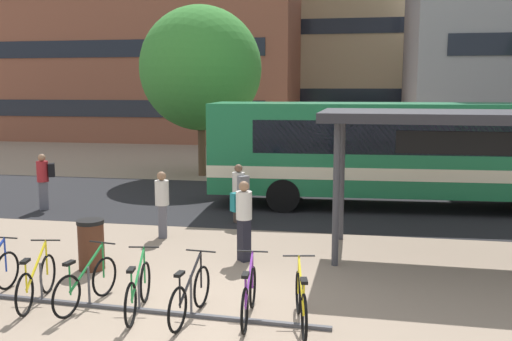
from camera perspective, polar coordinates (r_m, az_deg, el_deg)
ground at (r=9.40m, az=-5.58°, el=-14.60°), size 200.00×200.00×0.00m
bus_lane_asphalt at (r=18.06m, az=2.49°, el=-3.27°), size 80.00×7.20×0.01m
city_bus at (r=17.67m, az=15.03°, el=2.01°), size 12.14×3.24×3.20m
bike_rack at (r=9.90m, az=-14.23°, el=-13.01°), size 7.26×0.45×0.70m
parked_bicycle_yellow_2 at (r=10.44m, az=-21.42°, el=-10.50°), size 0.52×1.70×0.99m
parked_bicycle_green_3 at (r=10.05m, az=-16.88°, el=-11.03°), size 0.52×1.71×0.99m
parked_bicycle_green_4 at (r=9.54m, az=-11.90°, el=-11.91°), size 0.52×1.71×0.99m
parked_bicycle_black_5 at (r=9.21m, az=-6.71°, el=-12.54°), size 0.52×1.72×0.99m
parked_bicycle_purple_6 at (r=9.11m, az=-0.73°, el=-12.71°), size 0.52×1.72×0.99m
parked_bicycle_yellow_7 at (r=8.91m, az=4.61°, el=-13.25°), size 0.54×1.70×0.99m
transit_shelter at (r=12.63m, az=23.13°, el=4.62°), size 7.19×3.03×3.17m
commuter_teal_pack_0 at (r=11.90m, az=-1.32°, el=-4.52°), size 0.58×0.59×1.73m
commuter_black_pack_1 at (r=18.02m, az=-20.76°, el=-0.68°), size 0.60×0.51×1.70m
commuter_grey_pack_3 at (r=15.18m, az=-1.72°, el=-1.95°), size 0.58×0.59×1.62m
commuter_navy_pack_4 at (r=13.95m, az=-9.53°, el=-2.93°), size 0.45×0.59×1.65m
trash_bin at (r=11.93m, az=-16.43°, el=-7.23°), size 0.55×0.55×1.03m
street_tree_0 at (r=23.39m, az=-5.64°, el=10.28°), size 4.98×4.98×6.97m
building_left_wing at (r=43.59m, az=-11.49°, el=16.10°), size 22.97×11.43×19.16m
building_centre_block at (r=48.14m, az=8.96°, el=10.00°), size 19.63×12.07×10.08m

